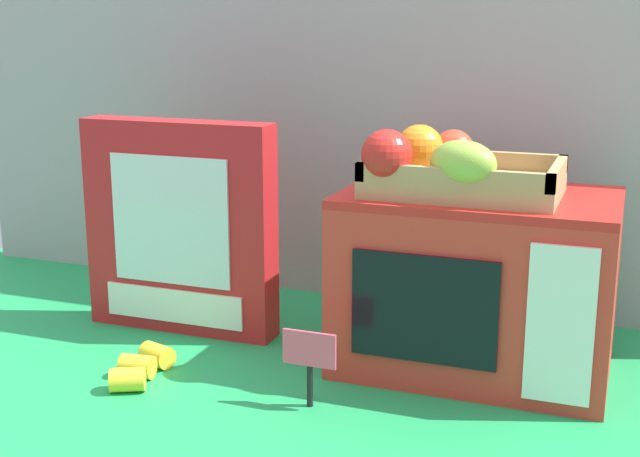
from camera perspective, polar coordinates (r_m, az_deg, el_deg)
name	(u,v)px	position (r m, az deg, el deg)	size (l,w,h in m)	color
ground_plane	(332,346)	(1.29, 0.82, -7.82)	(1.70, 1.70, 0.00)	#219E54
display_back_panel	(384,79)	(1.44, 4.28, 9.89)	(1.61, 0.03, 0.76)	#A0A3A8
toy_microwave	(476,282)	(1.20, 10.37, -3.51)	(0.36, 0.25, 0.25)	red
food_groups_crate	(448,170)	(1.14, 8.50, 3.90)	(0.25, 0.19, 0.09)	tan
cookie_set_box	(180,228)	(1.33, -9.33, 0.05)	(0.31, 0.06, 0.33)	red
price_sign	(309,357)	(1.07, -0.71, -8.55)	(0.07, 0.01, 0.10)	black
loose_toy_banana	(141,367)	(1.20, -11.83, -9.00)	(0.06, 0.13, 0.03)	yellow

